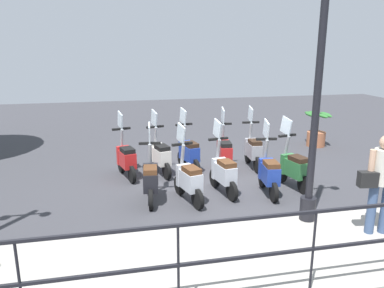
{
  "coord_description": "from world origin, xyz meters",
  "views": [
    {
      "loc": [
        -7.73,
        2.21,
        3.02
      ],
      "look_at": [
        0.2,
        0.5,
        0.9
      ],
      "focal_mm": 35.0,
      "sensor_mm": 36.0,
      "label": 1
    }
  ],
  "objects_px": {
    "scooter_far_1": "(224,151)",
    "scooter_near_1": "(269,172)",
    "scooter_far_0": "(253,149)",
    "lamp_post_near": "(316,107)",
    "potted_palm": "(316,132)",
    "scooter_near_0": "(293,167)",
    "pedestrian_with_bag": "(381,177)",
    "scooter_far_4": "(126,158)",
    "scooter_near_2": "(223,172)",
    "scooter_near_3": "(188,179)",
    "scooter_far_3": "(160,155)",
    "scooter_far_2": "(189,152)",
    "scooter_near_4": "(151,178)"
  },
  "relations": [
    {
      "from": "lamp_post_near",
      "to": "scooter_far_1",
      "type": "xyz_separation_m",
      "value": [
        3.27,
        0.48,
        -1.61
      ]
    },
    {
      "from": "scooter_far_3",
      "to": "scooter_near_4",
      "type": "bearing_deg",
      "value": 151.5
    },
    {
      "from": "pedestrian_with_bag",
      "to": "scooter_far_2",
      "type": "distance_m",
      "value": 4.65
    },
    {
      "from": "scooter_near_4",
      "to": "scooter_far_1",
      "type": "distance_m",
      "value": 2.55
    },
    {
      "from": "scooter_far_0",
      "to": "pedestrian_with_bag",
      "type": "bearing_deg",
      "value": -167.83
    },
    {
      "from": "scooter_far_1",
      "to": "scooter_far_4",
      "type": "xyz_separation_m",
      "value": [
        -0.05,
        2.42,
        0.0
      ]
    },
    {
      "from": "scooter_near_0",
      "to": "scooter_near_2",
      "type": "distance_m",
      "value": 1.58
    },
    {
      "from": "lamp_post_near",
      "to": "scooter_far_0",
      "type": "height_order",
      "value": "lamp_post_near"
    },
    {
      "from": "pedestrian_with_bag",
      "to": "scooter_far_4",
      "type": "distance_m",
      "value": 5.4
    },
    {
      "from": "pedestrian_with_bag",
      "to": "potted_palm",
      "type": "height_order",
      "value": "pedestrian_with_bag"
    },
    {
      "from": "potted_palm",
      "to": "scooter_near_0",
      "type": "bearing_deg",
      "value": 143.01
    },
    {
      "from": "scooter_near_1",
      "to": "scooter_near_2",
      "type": "relative_size",
      "value": 1.0
    },
    {
      "from": "scooter_near_4",
      "to": "scooter_far_3",
      "type": "height_order",
      "value": "same"
    },
    {
      "from": "scooter_near_3",
      "to": "scooter_near_4",
      "type": "distance_m",
      "value": 0.75
    },
    {
      "from": "lamp_post_near",
      "to": "pedestrian_with_bag",
      "type": "height_order",
      "value": "lamp_post_near"
    },
    {
      "from": "pedestrian_with_bag",
      "to": "scooter_near_1",
      "type": "bearing_deg",
      "value": 30.42
    },
    {
      "from": "lamp_post_near",
      "to": "potted_palm",
      "type": "relative_size",
      "value": 4.12
    },
    {
      "from": "scooter_near_3",
      "to": "scooter_near_2",
      "type": "bearing_deg",
      "value": -86.55
    },
    {
      "from": "pedestrian_with_bag",
      "to": "scooter_near_3",
      "type": "height_order",
      "value": "pedestrian_with_bag"
    },
    {
      "from": "scooter_far_2",
      "to": "lamp_post_near",
      "type": "bearing_deg",
      "value": -170.76
    },
    {
      "from": "scooter_far_0",
      "to": "lamp_post_near",
      "type": "bearing_deg",
      "value": 179.66
    },
    {
      "from": "scooter_far_1",
      "to": "scooter_far_3",
      "type": "relative_size",
      "value": 1.0
    },
    {
      "from": "potted_palm",
      "to": "scooter_far_4",
      "type": "height_order",
      "value": "scooter_far_4"
    },
    {
      "from": "scooter_far_0",
      "to": "scooter_far_1",
      "type": "height_order",
      "value": "same"
    },
    {
      "from": "scooter_near_2",
      "to": "scooter_far_0",
      "type": "xyz_separation_m",
      "value": [
        1.53,
        -1.25,
        0.0
      ]
    },
    {
      "from": "scooter_near_0",
      "to": "scooter_far_2",
      "type": "xyz_separation_m",
      "value": [
        1.65,
        1.98,
        0.0
      ]
    },
    {
      "from": "scooter_far_1",
      "to": "scooter_near_1",
      "type": "bearing_deg",
      "value": -158.76
    },
    {
      "from": "scooter_near_4",
      "to": "scooter_far_0",
      "type": "distance_m",
      "value": 3.2
    },
    {
      "from": "scooter_near_4",
      "to": "scooter_far_1",
      "type": "height_order",
      "value": "same"
    },
    {
      "from": "scooter_far_1",
      "to": "scooter_far_2",
      "type": "bearing_deg",
      "value": 88.31
    },
    {
      "from": "scooter_far_0",
      "to": "scooter_far_3",
      "type": "height_order",
      "value": "same"
    },
    {
      "from": "scooter_near_1",
      "to": "scooter_near_2",
      "type": "distance_m",
      "value": 0.94
    },
    {
      "from": "scooter_near_2",
      "to": "scooter_far_3",
      "type": "xyz_separation_m",
      "value": [
        1.51,
        1.14,
        0.0
      ]
    },
    {
      "from": "scooter_near_2",
      "to": "scooter_near_0",
      "type": "bearing_deg",
      "value": -99.79
    },
    {
      "from": "scooter_near_3",
      "to": "scooter_near_4",
      "type": "height_order",
      "value": "same"
    },
    {
      "from": "scooter_near_2",
      "to": "scooter_far_0",
      "type": "distance_m",
      "value": 1.97
    },
    {
      "from": "scooter_near_3",
      "to": "scooter_far_1",
      "type": "bearing_deg",
      "value": -50.31
    },
    {
      "from": "scooter_near_3",
      "to": "scooter_far_3",
      "type": "bearing_deg",
      "value": -3.49
    },
    {
      "from": "scooter_near_0",
      "to": "scooter_near_4",
      "type": "xyz_separation_m",
      "value": [
        -0.06,
        3.11,
        0.0
      ]
    },
    {
      "from": "scooter_near_4",
      "to": "pedestrian_with_bag",
      "type": "bearing_deg",
      "value": -119.24
    },
    {
      "from": "lamp_post_near",
      "to": "scooter_far_2",
      "type": "bearing_deg",
      "value": 21.86
    },
    {
      "from": "scooter_far_3",
      "to": "scooter_far_1",
      "type": "bearing_deg",
      "value": -104.79
    },
    {
      "from": "scooter_near_1",
      "to": "scooter_near_2",
      "type": "bearing_deg",
      "value": 82.55
    },
    {
      "from": "pedestrian_with_bag",
      "to": "scooter_near_4",
      "type": "height_order",
      "value": "pedestrian_with_bag"
    },
    {
      "from": "lamp_post_near",
      "to": "scooter_far_0",
      "type": "distance_m",
      "value": 3.68
    },
    {
      "from": "scooter_far_0",
      "to": "scooter_far_4",
      "type": "bearing_deg",
      "value": 96.11
    },
    {
      "from": "pedestrian_with_bag",
      "to": "scooter_far_1",
      "type": "bearing_deg",
      "value": 27.26
    },
    {
      "from": "scooter_near_1",
      "to": "scooter_near_4",
      "type": "distance_m",
      "value": 2.45
    },
    {
      "from": "scooter_far_4",
      "to": "scooter_far_0",
      "type": "bearing_deg",
      "value": -103.28
    },
    {
      "from": "scooter_near_0",
      "to": "scooter_far_3",
      "type": "xyz_separation_m",
      "value": [
        1.52,
        2.71,
        0.0
      ]
    }
  ]
}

